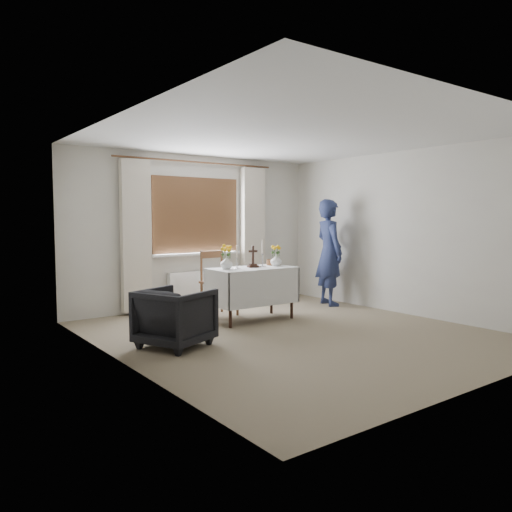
{
  "coord_description": "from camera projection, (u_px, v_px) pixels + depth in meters",
  "views": [
    {
      "loc": [
        -4.12,
        -4.75,
        1.48
      ],
      "look_at": [
        -0.01,
        0.8,
        0.95
      ],
      "focal_mm": 35.0,
      "sensor_mm": 36.0,
      "label": 1
    }
  ],
  "objects": [
    {
      "name": "flower_vase_right",
      "position": [
        276.0,
        260.0,
        7.4
      ],
      "size": [
        0.19,
        0.19,
        0.17
      ],
      "primitive_type": "imported",
      "rotation": [
        0.0,
        0.0,
        0.14
      ],
      "color": "silver",
      "rests_on": "altar_table"
    },
    {
      "name": "ground",
      "position": [
        294.0,
        334.0,
        6.37
      ],
      "size": [
        5.0,
        5.0,
        0.0
      ],
      "primitive_type": "plane",
      "color": "gray",
      "rests_on": "ground"
    },
    {
      "name": "candlestick_right",
      "position": [
        263.0,
        253.0,
        7.23
      ],
      "size": [
        0.14,
        0.14,
        0.4
      ],
      "primitive_type": null,
      "rotation": [
        0.0,
        0.0,
        -0.34
      ],
      "color": "silver",
      "rests_on": "altar_table"
    },
    {
      "name": "radiator",
      "position": [
        199.0,
        289.0,
        8.28
      ],
      "size": [
        1.1,
        0.1,
        0.6
      ],
      "primitive_type": "cube",
      "color": "silver",
      "rests_on": "ground"
    },
    {
      "name": "armchair",
      "position": [
        175.0,
        317.0,
        5.71
      ],
      "size": [
        0.97,
        0.96,
        0.68
      ],
      "primitive_type": "imported",
      "rotation": [
        0.0,
        0.0,
        1.98
      ],
      "color": "black",
      "rests_on": "ground"
    },
    {
      "name": "flower_vase_left",
      "position": [
        227.0,
        263.0,
        6.94
      ],
      "size": [
        0.22,
        0.22,
        0.18
      ],
      "primitive_type": "imported",
      "rotation": [
        0.0,
        0.0,
        0.32
      ],
      "color": "silver",
      "rests_on": "altar_table"
    },
    {
      "name": "person",
      "position": [
        329.0,
        252.0,
        8.43
      ],
      "size": [
        0.59,
        0.75,
        1.79
      ],
      "primitive_type": "imported",
      "rotation": [
        0.0,
        0.0,
        1.29
      ],
      "color": "navy",
      "rests_on": "ground"
    },
    {
      "name": "altar_table",
      "position": [
        252.0,
        294.0,
        7.18
      ],
      "size": [
        1.24,
        0.64,
        0.76
      ],
      "primitive_type": "cube",
      "color": "silver",
      "rests_on": "ground"
    },
    {
      "name": "wicker_basket",
      "position": [
        274.0,
        262.0,
        7.55
      ],
      "size": [
        0.25,
        0.25,
        0.08
      ],
      "primitive_type": "cylinder",
      "rotation": [
        0.0,
        0.0,
        0.14
      ],
      "color": "brown",
      "rests_on": "altar_table"
    },
    {
      "name": "wooden_cross",
      "position": [
        253.0,
        257.0,
        7.18
      ],
      "size": [
        0.17,
        0.14,
        0.31
      ],
      "primitive_type": null,
      "rotation": [
        0.0,
        0.0,
        -0.24
      ],
      "color": "black",
      "rests_on": "altar_table"
    },
    {
      "name": "candlestick_left",
      "position": [
        237.0,
        257.0,
        6.96
      ],
      "size": [
        0.1,
        0.1,
        0.33
      ],
      "primitive_type": null,
      "rotation": [
        0.0,
        0.0,
        -0.11
      ],
      "color": "silver",
      "rests_on": "altar_table"
    },
    {
      "name": "wooden_chair",
      "position": [
        219.0,
        283.0,
        7.54
      ],
      "size": [
        0.49,
        0.49,
        0.98
      ],
      "primitive_type": null,
      "rotation": [
        0.0,
        0.0,
        0.09
      ],
      "color": "brown",
      "rests_on": "ground"
    }
  ]
}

